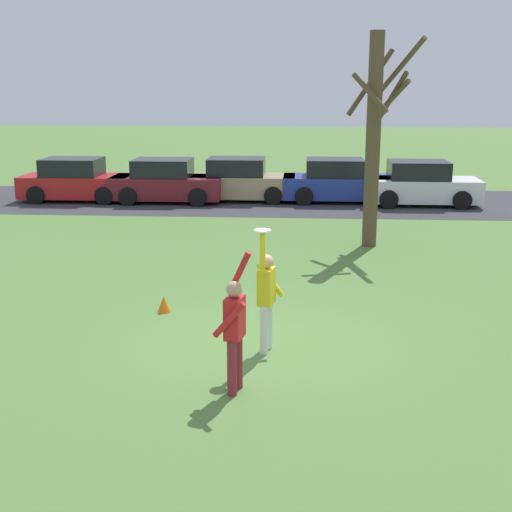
{
  "coord_description": "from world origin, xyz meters",
  "views": [
    {
      "loc": [
        0.67,
        -10.91,
        4.32
      ],
      "look_at": [
        -0.06,
        -0.1,
        1.57
      ],
      "focal_mm": 47.99,
      "sensor_mm": 36.0,
      "label": 1
    }
  ],
  "objects_px": {
    "person_catcher": "(266,294)",
    "parked_car_red": "(76,181)",
    "parked_car_blue": "(337,182)",
    "field_cone_orange": "(164,304)",
    "person_defender": "(235,327)",
    "parked_car_maroon": "(166,182)",
    "parked_car_tan": "(239,181)",
    "frisbee_disc": "(263,230)",
    "bare_tree_tall": "(375,133)",
    "parked_car_white": "(421,185)"
  },
  "relations": [
    {
      "from": "person_catcher",
      "to": "parked_car_red",
      "type": "height_order",
      "value": "person_catcher"
    },
    {
      "from": "person_catcher",
      "to": "parked_car_blue",
      "type": "xyz_separation_m",
      "value": [
        1.87,
        14.92,
        -0.25
      ]
    },
    {
      "from": "parked_car_blue",
      "to": "field_cone_orange",
      "type": "xyz_separation_m",
      "value": [
        -3.95,
        -13.06,
        -0.57
      ]
    },
    {
      "from": "person_defender",
      "to": "parked_car_maroon",
      "type": "relative_size",
      "value": 0.5
    },
    {
      "from": "parked_car_maroon",
      "to": "parked_car_tan",
      "type": "bearing_deg",
      "value": 11.47
    },
    {
      "from": "field_cone_orange",
      "to": "parked_car_maroon",
      "type": "bearing_deg",
      "value": 100.87
    },
    {
      "from": "parked_car_blue",
      "to": "field_cone_orange",
      "type": "relative_size",
      "value": 12.83
    },
    {
      "from": "parked_car_red",
      "to": "parked_car_maroon",
      "type": "xyz_separation_m",
      "value": [
        3.44,
        -0.08,
        0.0
      ]
    },
    {
      "from": "frisbee_disc",
      "to": "bare_tree_tall",
      "type": "bearing_deg",
      "value": 72.67
    },
    {
      "from": "frisbee_disc",
      "to": "parked_car_tan",
      "type": "distance_m",
      "value": 15.34
    },
    {
      "from": "person_catcher",
      "to": "parked_car_maroon",
      "type": "height_order",
      "value": "person_catcher"
    },
    {
      "from": "frisbee_disc",
      "to": "parked_car_maroon",
      "type": "distance_m",
      "value": 15.36
    },
    {
      "from": "parked_car_red",
      "to": "parked_car_tan",
      "type": "relative_size",
      "value": 1.0
    },
    {
      "from": "parked_car_maroon",
      "to": "field_cone_orange",
      "type": "relative_size",
      "value": 12.83
    },
    {
      "from": "parked_car_blue",
      "to": "person_catcher",
      "type": "bearing_deg",
      "value": -96.95
    },
    {
      "from": "parked_car_red",
      "to": "field_cone_orange",
      "type": "xyz_separation_m",
      "value": [
        5.85,
        -12.64,
        -0.57
      ]
    },
    {
      "from": "parked_car_red",
      "to": "parked_car_blue",
      "type": "bearing_deg",
      "value": 2.61
    },
    {
      "from": "person_catcher",
      "to": "parked_car_blue",
      "type": "distance_m",
      "value": 15.03
    },
    {
      "from": "person_catcher",
      "to": "person_defender",
      "type": "distance_m",
      "value": 1.6
    },
    {
      "from": "parked_car_maroon",
      "to": "bare_tree_tall",
      "type": "bearing_deg",
      "value": -43.49
    },
    {
      "from": "parked_car_tan",
      "to": "parked_car_blue",
      "type": "bearing_deg",
      "value": -0.53
    },
    {
      "from": "frisbee_disc",
      "to": "parked_car_white",
      "type": "bearing_deg",
      "value": 71.47
    },
    {
      "from": "frisbee_disc",
      "to": "parked_car_white",
      "type": "distance_m",
      "value": 15.49
    },
    {
      "from": "parked_car_maroon",
      "to": "parked_car_blue",
      "type": "relative_size",
      "value": 1.0
    },
    {
      "from": "frisbee_disc",
      "to": "parked_car_blue",
      "type": "xyz_separation_m",
      "value": [
        1.92,
        15.13,
        -1.37
      ]
    },
    {
      "from": "bare_tree_tall",
      "to": "field_cone_orange",
      "type": "xyz_separation_m",
      "value": [
        -4.53,
        -5.93,
        -2.87
      ]
    },
    {
      "from": "parked_car_red",
      "to": "parked_car_blue",
      "type": "xyz_separation_m",
      "value": [
        9.8,
        0.41,
        0.0
      ]
    },
    {
      "from": "field_cone_orange",
      "to": "bare_tree_tall",
      "type": "bearing_deg",
      "value": 52.64
    },
    {
      "from": "parked_car_maroon",
      "to": "parked_car_white",
      "type": "relative_size",
      "value": 1.0
    },
    {
      "from": "person_catcher",
      "to": "field_cone_orange",
      "type": "distance_m",
      "value": 2.91
    },
    {
      "from": "parked_car_red",
      "to": "parked_car_tan",
      "type": "height_order",
      "value": "same"
    },
    {
      "from": "parked_car_blue",
      "to": "bare_tree_tall",
      "type": "relative_size",
      "value": 0.73
    },
    {
      "from": "person_catcher",
      "to": "field_cone_orange",
      "type": "relative_size",
      "value": 6.5
    },
    {
      "from": "bare_tree_tall",
      "to": "parked_car_white",
      "type": "bearing_deg",
      "value": 70.03
    },
    {
      "from": "parked_car_white",
      "to": "parked_car_tan",
      "type": "bearing_deg",
      "value": 175.43
    },
    {
      "from": "parked_car_red",
      "to": "parked_car_white",
      "type": "height_order",
      "value": "same"
    },
    {
      "from": "person_defender",
      "to": "parked_car_red",
      "type": "relative_size",
      "value": 0.5
    },
    {
      "from": "parked_car_red",
      "to": "field_cone_orange",
      "type": "distance_m",
      "value": 13.94
    },
    {
      "from": "parked_car_maroon",
      "to": "field_cone_orange",
      "type": "xyz_separation_m",
      "value": [
        2.41,
        -12.56,
        -0.57
      ]
    },
    {
      "from": "field_cone_orange",
      "to": "parked_car_blue",
      "type": "bearing_deg",
      "value": 73.16
    },
    {
      "from": "parked_car_red",
      "to": "parked_car_white",
      "type": "relative_size",
      "value": 1.0
    },
    {
      "from": "person_catcher",
      "to": "parked_car_white",
      "type": "bearing_deg",
      "value": 174.61
    },
    {
      "from": "parked_car_blue",
      "to": "bare_tree_tall",
      "type": "height_order",
      "value": "bare_tree_tall"
    },
    {
      "from": "parked_car_tan",
      "to": "bare_tree_tall",
      "type": "height_order",
      "value": "bare_tree_tall"
    },
    {
      "from": "person_catcher",
      "to": "parked_car_blue",
      "type": "relative_size",
      "value": 0.51
    },
    {
      "from": "parked_car_tan",
      "to": "parked_car_blue",
      "type": "distance_m",
      "value": 3.67
    },
    {
      "from": "parked_car_blue",
      "to": "parked_car_red",
      "type": "bearing_deg",
      "value": -177.39
    },
    {
      "from": "parked_car_red",
      "to": "parked_car_maroon",
      "type": "relative_size",
      "value": 1.0
    },
    {
      "from": "person_catcher",
      "to": "bare_tree_tall",
      "type": "height_order",
      "value": "bare_tree_tall"
    },
    {
      "from": "frisbee_disc",
      "to": "field_cone_orange",
      "type": "bearing_deg",
      "value": 134.32
    }
  ]
}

